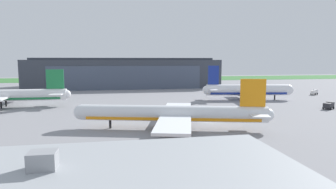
% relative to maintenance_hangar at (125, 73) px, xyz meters
% --- Properties ---
extents(ground_plane, '(440.00, 440.00, 0.00)m').
position_rel_maintenance_hangar_xyz_m(ground_plane, '(17.65, -106.13, -8.17)').
color(ground_plane, gray).
extents(grass_field_strip, '(440.00, 56.00, 0.08)m').
position_rel_maintenance_hangar_xyz_m(grass_field_strip, '(17.65, 69.44, -8.13)').
color(grass_field_strip, '#377135').
rests_on(grass_field_strip, ground_plane).
extents(maintenance_hangar, '(107.50, 41.84, 17.25)m').
position_rel_maintenance_hangar_xyz_m(maintenance_hangar, '(0.00, 0.00, 0.00)').
color(maintenance_hangar, '#383D47').
rests_on(maintenance_hangar, ground_plane).
extents(airliner_near_left, '(44.41, 35.50, 11.69)m').
position_rel_maintenance_hangar_xyz_m(airliner_near_left, '(7.31, -112.95, -4.60)').
color(airliner_near_left, silver).
rests_on(airliner_near_left, ground_plane).
extents(airliner_far_left, '(36.14, 28.75, 13.71)m').
position_rel_maintenance_hangar_xyz_m(airliner_far_left, '(46.44, -69.67, -4.31)').
color(airliner_far_left, white).
rests_on(airliner_far_left, ground_plane).
extents(baggage_tug, '(4.54, 3.87, 2.26)m').
position_rel_maintenance_hangar_xyz_m(baggage_tug, '(62.61, -94.70, -6.94)').
color(baggage_tug, '#28282D').
rests_on(baggage_tug, ground_plane).
extents(stair_truck, '(3.89, 3.38, 2.44)m').
position_rel_maintenance_hangar_xyz_m(stair_truck, '(84.17, -59.27, -6.90)').
color(stair_truck, silver).
rests_on(stair_truck, ground_plane).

